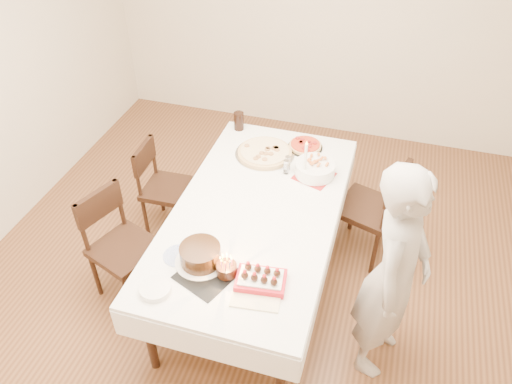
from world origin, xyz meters
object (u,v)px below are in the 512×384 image
(chair_left_dessert, at_px, (125,249))
(pasta_bowl, at_px, (315,169))
(cola_glass, at_px, (239,121))
(pizza_pepperoni, at_px, (305,146))
(dining_table, at_px, (256,246))
(chair_left_savory, at_px, (168,189))
(taper_candle, at_px, (305,161))
(layer_cake, at_px, (200,255))
(chair_right_savory, at_px, (367,208))
(strawberry_box, at_px, (261,279))
(pizza_white, at_px, (265,152))
(person, at_px, (394,276))
(birthday_cake, at_px, (226,266))

(chair_left_dessert, height_order, pasta_bowl, chair_left_dessert)
(cola_glass, bearing_deg, pizza_pepperoni, -11.02)
(dining_table, height_order, chair_left_savory, chair_left_savory)
(dining_table, height_order, taper_candle, taper_candle)
(layer_cake, bearing_deg, chair_left_dessert, 163.98)
(pizza_pepperoni, xyz_separation_m, taper_candle, (0.08, -0.43, 0.16))
(chair_right_savory, relative_size, pasta_bowl, 3.05)
(chair_left_dessert, relative_size, pasta_bowl, 2.97)
(pizza_pepperoni, relative_size, pasta_bowl, 0.94)
(chair_right_savory, height_order, pasta_bowl, chair_right_savory)
(taper_candle, bearing_deg, dining_table, -120.79)
(chair_right_savory, relative_size, strawberry_box, 3.11)
(pizza_pepperoni, relative_size, taper_candle, 0.81)
(chair_right_savory, height_order, chair_left_dessert, chair_right_savory)
(chair_right_savory, relative_size, chair_left_dessert, 1.03)
(pizza_pepperoni, xyz_separation_m, pasta_bowl, (0.15, -0.34, 0.04))
(pizza_pepperoni, xyz_separation_m, cola_glass, (-0.62, 0.12, 0.06))
(pasta_bowl, height_order, taper_candle, taper_candle)
(pizza_white, xyz_separation_m, strawberry_box, (0.35, -1.31, 0.02))
(cola_glass, bearing_deg, pasta_bowl, -30.90)
(chair_right_savory, xyz_separation_m, pizza_pepperoni, (-0.59, 0.28, 0.30))
(chair_right_savory, relative_size, pizza_pepperoni, 3.23)
(pizza_pepperoni, bearing_deg, person, -56.87)
(layer_cake, distance_m, strawberry_box, 0.42)
(taper_candle, xyz_separation_m, birthday_cake, (-0.25, -1.06, -0.10))
(chair_left_savory, bearing_deg, cola_glass, -129.80)
(pizza_white, bearing_deg, pizza_pepperoni, 32.86)
(dining_table, relative_size, pizza_pepperoni, 7.39)
(chair_left_savory, bearing_deg, pizza_white, -162.62)
(pizza_white, height_order, birthday_cake, birthday_cake)
(layer_cake, bearing_deg, chair_left_savory, 126.04)
(chair_left_savory, relative_size, birthday_cake, 6.10)
(chair_left_dessert, distance_m, person, 1.91)
(dining_table, relative_size, layer_cake, 6.46)
(cola_glass, bearing_deg, strawberry_box, -67.51)
(pizza_pepperoni, distance_m, birthday_cake, 1.50)
(dining_table, bearing_deg, taper_candle, 59.21)
(person, distance_m, cola_glass, 1.99)
(pasta_bowl, bearing_deg, chair_right_savory, 6.86)
(strawberry_box, bearing_deg, chair_left_savory, 137.29)
(pizza_pepperoni, xyz_separation_m, strawberry_box, (0.05, -1.50, 0.02))
(pizza_pepperoni, bearing_deg, layer_cake, -104.05)
(person, xyz_separation_m, pasta_bowl, (-0.67, 0.92, 0.00))
(taper_candle, relative_size, birthday_cake, 2.60)
(dining_table, height_order, cola_glass, cola_glass)
(dining_table, xyz_separation_m, cola_glass, (-0.45, 0.97, 0.46))
(dining_table, xyz_separation_m, taper_candle, (0.25, 0.43, 0.55))
(pizza_white, distance_m, pasta_bowl, 0.47)
(chair_left_dessert, xyz_separation_m, pizza_pepperoni, (1.06, 1.24, 0.32))
(strawberry_box, bearing_deg, cola_glass, 112.49)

